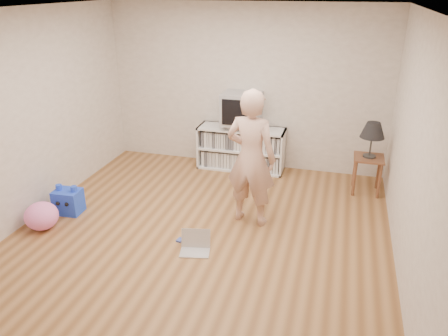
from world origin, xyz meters
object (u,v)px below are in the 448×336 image
at_px(dvd_deck, 242,126).
at_px(plush_pink, 42,216).
at_px(table_lamp, 373,131).
at_px(person, 251,158).
at_px(media_unit, 241,148).
at_px(crt_tv, 242,109).
at_px(side_table, 368,166).
at_px(laptop, 195,245).
at_px(plush_blue, 68,201).

height_order(dvd_deck, plush_pink, dvd_deck).
bearing_deg(table_lamp, person, -138.54).
bearing_deg(media_unit, plush_pink, -127.13).
bearing_deg(plush_pink, crt_tv, 52.66).
height_order(media_unit, person, person).
bearing_deg(crt_tv, plush_pink, -127.34).
bearing_deg(person, plush_pink, 28.43).
distance_m(dvd_deck, crt_tv, 0.29).
relative_size(media_unit, side_table, 2.55).
xyz_separation_m(side_table, laptop, (-1.91, -2.12, -0.35)).
distance_m(person, plush_blue, 2.51).
xyz_separation_m(table_lamp, plush_pink, (-3.91, -2.18, -0.77)).
bearing_deg(side_table, dvd_deck, 169.36).
bearing_deg(laptop, plush_blue, 156.36).
relative_size(laptop, plush_blue, 0.97).
height_order(plush_blue, plush_pink, plush_blue).
relative_size(media_unit, laptop, 3.66).
bearing_deg(media_unit, crt_tv, -90.00).
bearing_deg(plush_blue, media_unit, 45.11).
bearing_deg(dvd_deck, media_unit, 90.00).
xyz_separation_m(media_unit, person, (0.51, -1.67, 0.52)).
relative_size(side_table, person, 0.32).
xyz_separation_m(dvd_deck, plush_blue, (-1.86, -2.09, -0.57)).
distance_m(table_lamp, laptop, 2.99).
distance_m(media_unit, laptop, 2.53).
distance_m(table_lamp, plush_pink, 4.54).
xyz_separation_m(table_lamp, person, (-1.46, -1.29, -0.08)).
xyz_separation_m(media_unit, plush_blue, (-1.86, -2.11, -0.18)).
xyz_separation_m(dvd_deck, plush_pink, (-1.94, -2.55, -0.56)).
relative_size(media_unit, plush_pink, 3.41).
height_order(table_lamp, plush_pink, table_lamp).
relative_size(crt_tv, side_table, 1.09).
bearing_deg(plush_pink, plush_blue, 80.26).
bearing_deg(media_unit, plush_blue, -131.42).
distance_m(dvd_deck, side_table, 2.03).
xyz_separation_m(crt_tv, person, (0.51, -1.65, -0.15)).
distance_m(table_lamp, plush_blue, 4.27).
xyz_separation_m(side_table, person, (-1.46, -1.29, 0.45)).
relative_size(dvd_deck, side_table, 0.82).
bearing_deg(crt_tv, laptop, -88.58).
xyz_separation_m(dvd_deck, crt_tv, (0.00, -0.00, 0.29)).
bearing_deg(table_lamp, dvd_deck, 169.36).
relative_size(table_lamp, person, 0.30).
height_order(media_unit, plush_pink, media_unit).
bearing_deg(side_table, table_lamp, 0.00).
height_order(dvd_deck, crt_tv, crt_tv).
distance_m(media_unit, table_lamp, 2.09).
height_order(crt_tv, plush_pink, crt_tv).
relative_size(side_table, plush_blue, 1.39).
xyz_separation_m(media_unit, crt_tv, (-0.00, -0.02, 0.67)).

